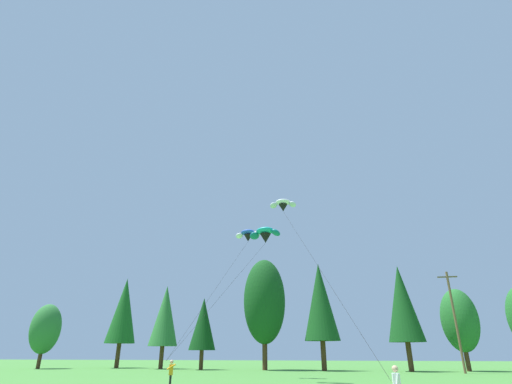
# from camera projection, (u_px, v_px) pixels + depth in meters

# --- Properties ---
(treeline_tree_a) EXTENTS (4.16, 4.16, 8.75)m
(treeline_tree_a) POSITION_uv_depth(u_px,v_px,m) (46.00, 329.00, 55.95)
(treeline_tree_a) COLOR #472D19
(treeline_tree_a) RESTS_ON ground_plane
(treeline_tree_b) EXTENTS (4.46, 4.46, 13.02)m
(treeline_tree_b) POSITION_uv_depth(u_px,v_px,m) (124.00, 310.00, 59.66)
(treeline_tree_b) COLOR #472D19
(treeline_tree_b) RESTS_ON ground_plane
(treeline_tree_c) EXTENTS (4.09, 4.09, 11.31)m
(treeline_tree_c) POSITION_uv_depth(u_px,v_px,m) (165.00, 315.00, 56.04)
(treeline_tree_c) COLOR #472D19
(treeline_tree_c) RESTS_ON ground_plane
(treeline_tree_d) EXTENTS (3.62, 3.62, 9.19)m
(treeline_tree_d) POSITION_uv_depth(u_px,v_px,m) (203.00, 324.00, 52.83)
(treeline_tree_d) COLOR #472D19
(treeline_tree_d) RESTS_ON ground_plane
(treeline_tree_e) EXTENTS (5.67, 5.67, 14.32)m
(treeline_tree_e) POSITION_uv_depth(u_px,v_px,m) (264.00, 301.00, 52.87)
(treeline_tree_e) COLOR #472D19
(treeline_tree_e) RESTS_ON ground_plane
(treeline_tree_f) EXTENTS (4.55, 4.55, 13.40)m
(treeline_tree_f) POSITION_uv_depth(u_px,v_px,m) (320.00, 301.00, 50.98)
(treeline_tree_f) COLOR #472D19
(treeline_tree_f) RESTS_ON ground_plane
(treeline_tree_g) EXTENTS (4.38, 4.38, 12.63)m
(treeline_tree_g) POSITION_uv_depth(u_px,v_px,m) (402.00, 303.00, 48.85)
(treeline_tree_g) COLOR #472D19
(treeline_tree_g) RESTS_ON ground_plane
(treeline_tree_h) EXTENTS (4.43, 4.43, 9.75)m
(treeline_tree_h) POSITION_uv_depth(u_px,v_px,m) (460.00, 320.00, 48.69)
(treeline_tree_h) COLOR #472D19
(treeline_tree_h) RESTS_ON ground_plane
(utility_pole) EXTENTS (2.20, 0.26, 10.95)m
(utility_pole) POSITION_uv_depth(u_px,v_px,m) (455.00, 318.00, 43.64)
(utility_pole) COLOR brown
(utility_pole) RESTS_ON ground_plane
(kite_flyer_near) EXTENTS (0.71, 0.73, 1.69)m
(kite_flyer_near) POSITION_uv_depth(u_px,v_px,m) (171.00, 372.00, 23.40)
(kite_flyer_near) COLOR black
(kite_flyer_near) RESTS_ON ground_plane
(parafoil_kite_high_teal) EXTENTS (6.53, 8.61, 10.69)m
(parafoil_kite_high_teal) POSITION_uv_depth(u_px,v_px,m) (265.00, 234.00, 33.57)
(parafoil_kite_high_teal) COLOR teal
(parafoil_kite_mid_white) EXTENTS (6.39, 15.45, 13.02)m
(parafoil_kite_mid_white) POSITION_uv_depth(u_px,v_px,m) (283.00, 205.00, 32.57)
(parafoil_kite_mid_white) COLOR white
(parafoil_kite_far_blue_white) EXTENTS (3.73, 13.49, 12.22)m
(parafoil_kite_far_blue_white) POSITION_uv_depth(u_px,v_px,m) (248.00, 235.00, 39.39)
(parafoil_kite_far_blue_white) COLOR blue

